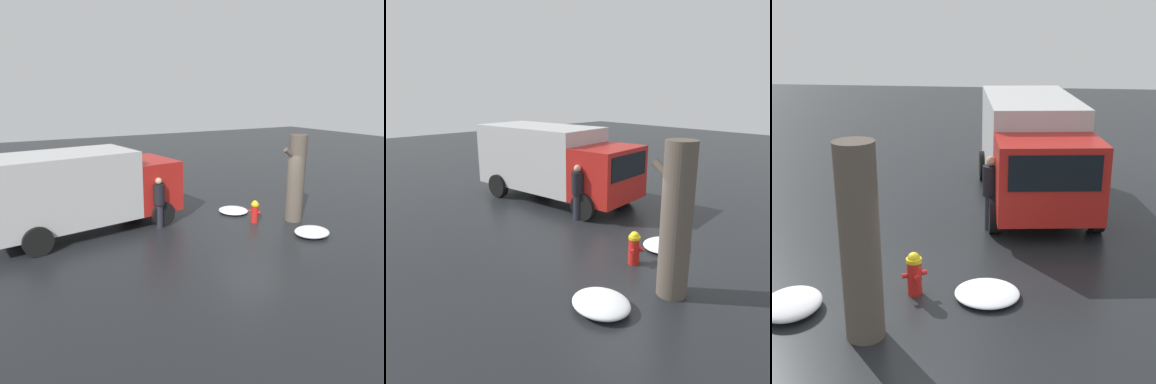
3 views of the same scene
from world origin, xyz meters
The scene contains 7 objects.
ground_plane centered at (0.00, 0.00, 0.00)m, with size 60.00×60.00×0.00m, color black.
fire_hydrant centered at (0.00, 0.00, 0.43)m, with size 0.39×0.46×0.84m.
tree_trunk centered at (-1.42, 0.52, 1.63)m, with size 0.96×0.63×3.22m.
delivery_truck centered at (5.72, -2.17, 1.53)m, with size 6.70×3.37×2.78m.
pedestrian centered at (3.32, -1.19, 1.00)m, with size 0.40×0.40×1.83m.
snow_pile_by_hydrant centered at (-0.84, 2.03, 0.14)m, with size 1.22×1.05×0.28m.
snow_pile_curbside centered at (0.01, -1.35, 0.09)m, with size 1.15×1.20×0.17m.
Camera 3 is at (-8.70, -1.90, 4.94)m, focal length 50.00 mm.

